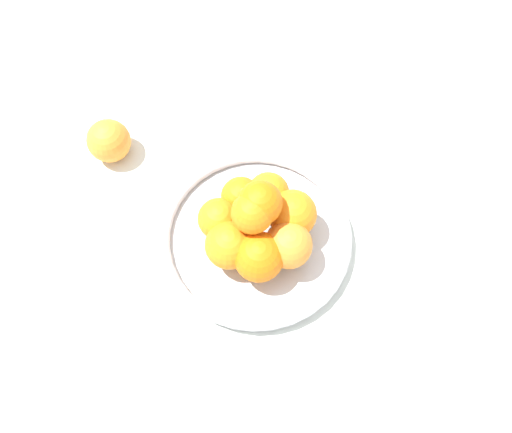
{
  "coord_description": "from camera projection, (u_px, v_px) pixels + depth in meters",
  "views": [
    {
      "loc": [
        -0.19,
        0.27,
        0.79
      ],
      "look_at": [
        0.0,
        0.0,
        0.1
      ],
      "focal_mm": 35.0,
      "sensor_mm": 36.0,
      "label": 1
    }
  ],
  "objects": [
    {
      "name": "stray_orange",
      "position": [
        109.0,
        141.0,
        0.89
      ],
      "size": [
        0.08,
        0.08,
        0.08
      ],
      "primitive_type": "sphere",
      "color": "orange",
      "rests_on": "ground_plane"
    },
    {
      "name": "fruit_bowl",
      "position": [
        256.0,
        237.0,
        0.84
      ],
      "size": [
        0.32,
        0.32,
        0.03
      ],
      "color": "silver",
      "rests_on": "ground_plane"
    },
    {
      "name": "orange_pile",
      "position": [
        259.0,
        224.0,
        0.78
      ],
      "size": [
        0.19,
        0.18,
        0.13
      ],
      "color": "orange",
      "rests_on": "fruit_bowl"
    },
    {
      "name": "ground_plane",
      "position": [
        256.0,
        241.0,
        0.85
      ],
      "size": [
        4.0,
        4.0,
        0.0
      ],
      "primitive_type": "plane",
      "color": "silver"
    }
  ]
}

